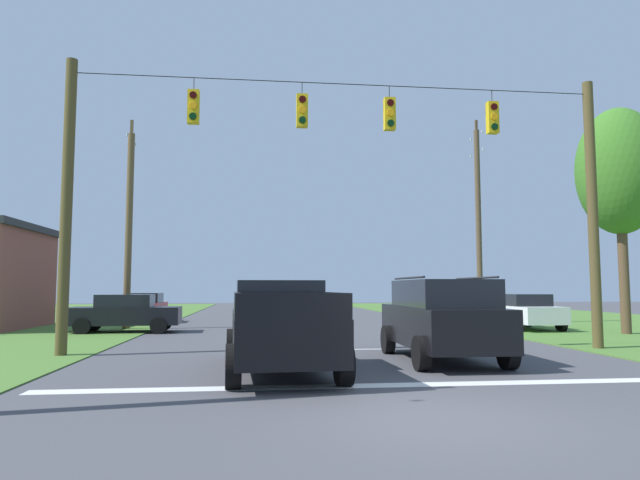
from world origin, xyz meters
name	(u,v)px	position (x,y,z in m)	size (l,w,h in m)	color
ground_plane	(437,419)	(0.00, 0.00, 0.00)	(120.00, 120.00, 0.00)	#47474C
stop_bar_stripe	(390,385)	(0.00, 2.66, 0.00)	(12.80, 0.45, 0.01)	white
lane_dash_0	(341,349)	(0.00, 8.66, 0.00)	(0.15, 2.50, 0.01)	white
lane_dash_1	(317,332)	(0.00, 15.10, 0.00)	(0.15, 2.50, 0.01)	white
lane_dash_2	(301,321)	(0.00, 22.87, 0.00)	(0.15, 2.50, 0.01)	white
overhead_signal_span	(344,191)	(0.01, 7.92, 4.53)	(15.35, 0.31, 8.03)	brown
pickup_truck	(280,326)	(-1.94, 4.56, 0.97)	(2.48, 5.48, 1.95)	black
suv_black	(441,317)	(2.09, 5.88, 1.06)	(2.27, 4.83, 2.05)	black
distant_car_crossing_white	(523,311)	(9.01, 15.50, 0.79)	(2.03, 4.31, 1.52)	silver
distant_car_oncoming	(125,313)	(-7.66, 15.76, 0.79)	(4.36, 2.15, 1.52)	black
distant_car_far_parked	(144,307)	(-8.17, 22.31, 0.79)	(2.08, 4.33, 1.52)	maroon
utility_pole_mid_right	(478,220)	(8.62, 19.16, 5.18)	(0.28, 1.66, 10.30)	brown
utility_pole_near_left	(129,227)	(-8.02, 17.59, 4.47)	(0.30, 1.71, 9.25)	brown
tree_roadside_right	(619,172)	(11.71, 12.59, 6.33)	(3.23, 3.23, 8.89)	brown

